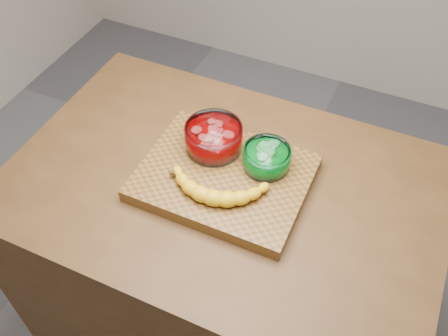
% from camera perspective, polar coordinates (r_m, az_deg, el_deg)
% --- Properties ---
extents(ground, '(3.50, 3.50, 0.00)m').
position_cam_1_polar(ground, '(2.14, 0.00, -17.42)').
color(ground, '#5E5E63').
rests_on(ground, ground).
extents(counter, '(1.20, 0.80, 0.90)m').
position_cam_1_polar(counter, '(1.74, 0.00, -11.27)').
color(counter, '#4D3117').
rests_on(counter, ground).
extents(cutting_board, '(0.45, 0.35, 0.04)m').
position_cam_1_polar(cutting_board, '(1.36, 0.00, -1.13)').
color(cutting_board, brown).
rests_on(cutting_board, counter).
extents(bowl_red, '(0.16, 0.16, 0.07)m').
position_cam_1_polar(bowl_red, '(1.39, -1.18, 3.47)').
color(bowl_red, white).
rests_on(bowl_red, cutting_board).
extents(bowl_green, '(0.13, 0.13, 0.06)m').
position_cam_1_polar(bowl_green, '(1.35, 4.89, 1.16)').
color(bowl_green, white).
rests_on(bowl_green, cutting_board).
extents(banana, '(0.30, 0.15, 0.04)m').
position_cam_1_polar(banana, '(1.29, -0.88, -1.98)').
color(banana, gold).
rests_on(banana, cutting_board).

